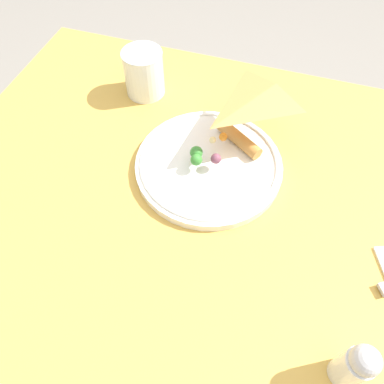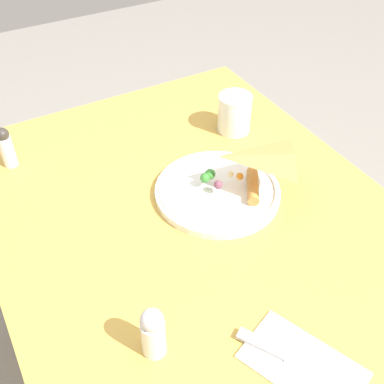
% 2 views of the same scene
% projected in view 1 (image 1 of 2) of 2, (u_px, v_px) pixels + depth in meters
% --- Properties ---
extents(ground_plane, '(6.00, 6.00, 0.00)m').
position_uv_depth(ground_plane, '(231.00, 333.00, 1.23)').
color(ground_plane, gray).
extents(dining_table, '(1.21, 0.79, 0.73)m').
position_uv_depth(dining_table, '(259.00, 245.00, 0.71)').
color(dining_table, gold).
rests_on(dining_table, ground_plane).
extents(plate_pizza, '(0.27, 0.27, 0.05)m').
position_uv_depth(plate_pizza, '(209.00, 163.00, 0.67)').
color(plate_pizza, white).
rests_on(plate_pizza, dining_table).
extents(milk_glass, '(0.08, 0.08, 0.10)m').
position_uv_depth(milk_glass, '(144.00, 74.00, 0.77)').
color(milk_glass, white).
rests_on(milk_glass, dining_table).
extents(salt_shaker, '(0.04, 0.04, 0.10)m').
position_uv_depth(salt_shaker, '(355.00, 366.00, 0.45)').
color(salt_shaker, white).
rests_on(salt_shaker, dining_table).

